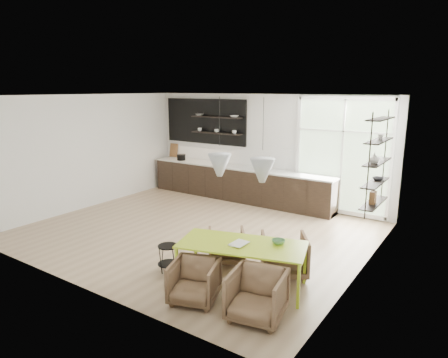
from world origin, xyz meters
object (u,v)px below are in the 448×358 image
armchair_front_right (257,295)px  wire_stool (168,254)px  armchair_back_left (226,246)px  armchair_front_left (194,281)px  armchair_back_right (284,255)px  dining_table (242,247)px

armchair_front_right → wire_stool: (-1.96, 0.42, -0.04)m
armchair_back_left → armchair_front_left: size_ratio=0.96×
armchair_back_right → armchair_front_left: armchair_back_right is taller
armchair_front_left → armchair_front_right: armchair_front_right is taller
dining_table → armchair_front_right: size_ratio=2.86×
armchair_front_right → armchair_front_left: bearing=176.4°
armchair_back_left → wire_stool: 1.06m
dining_table → wire_stool: bearing=173.7°
dining_table → armchair_front_right: bearing=-62.0°
armchair_back_right → armchair_front_right: (0.27, -1.40, -0.01)m
dining_table → armchair_back_right: (0.36, 0.75, -0.32)m
armchair_back_right → wire_stool: 1.95m
armchair_front_left → wire_stool: armchair_front_left is taller
dining_table → armchair_back_right: size_ratio=2.80×
dining_table → armchair_back_right: 0.89m
armchair_back_left → wire_stool: size_ratio=1.42×
dining_table → armchair_front_right: dining_table is taller
armchair_back_right → wire_stool: armchair_back_right is taller
armchair_back_left → armchair_front_right: bearing=100.2°
armchair_front_left → armchair_front_right: (0.97, 0.12, 0.03)m
armchair_front_right → wire_stool: 2.00m
armchair_back_left → dining_table: bearing=102.1°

